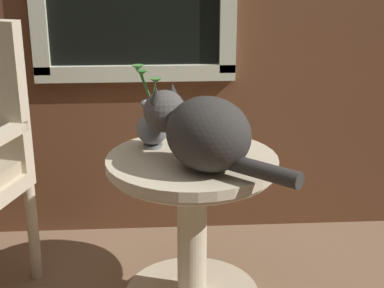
# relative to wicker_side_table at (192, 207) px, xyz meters

# --- Properties ---
(wicker_side_table) EXTENTS (0.61, 0.61, 0.58)m
(wicker_side_table) POSITION_rel_wicker_side_table_xyz_m (0.00, 0.00, 0.00)
(wicker_side_table) COLOR beige
(wicker_side_table) RESTS_ON ground_plane
(cat) EXTENTS (0.48, 0.46, 0.26)m
(cat) POSITION_rel_wicker_side_table_xyz_m (0.03, -0.11, 0.32)
(cat) COLOR #33302D
(cat) RESTS_ON wicker_side_table
(pewter_vase_with_ivy) EXTENTS (0.13, 0.12, 0.31)m
(pewter_vase_with_ivy) POSITION_rel_wicker_side_table_xyz_m (-0.14, 0.12, 0.29)
(pewter_vase_with_ivy) COLOR slate
(pewter_vase_with_ivy) RESTS_ON wicker_side_table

